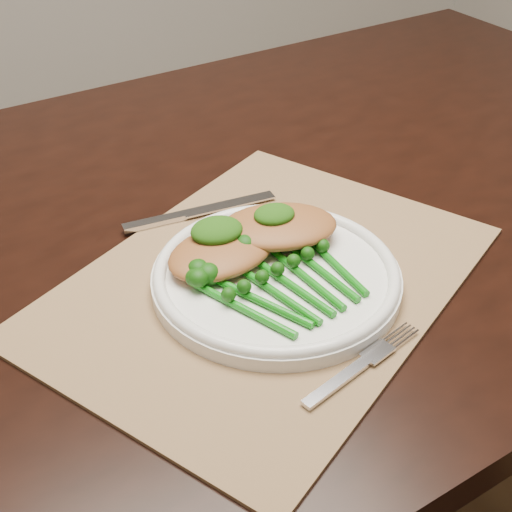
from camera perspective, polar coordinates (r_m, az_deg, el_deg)
name	(u,v)px	position (r m, az deg, el deg)	size (l,w,h in m)	color
dining_table	(249,404)	(1.15, -0.60, -11.75)	(1.72, 1.13, 0.75)	black
placemat	(266,281)	(0.77, 0.79, -1.99)	(0.48, 0.35, 0.00)	#8E6C48
dinner_plate	(276,276)	(0.75, 1.64, -1.57)	(0.26, 0.26, 0.02)	white
knife	(186,215)	(0.87, -5.64, 3.32)	(0.19, 0.02, 0.01)	silver
fork	(369,359)	(0.68, 9.03, -8.12)	(0.15, 0.06, 0.00)	silver
chicken_fillet_left	(222,251)	(0.76, -2.75, 0.39)	(0.13, 0.09, 0.03)	#A3602F
chicken_fillet_right	(279,226)	(0.79, 1.82, 2.40)	(0.13, 0.09, 0.03)	#A3602F
pesto_dollop_left	(217,230)	(0.77, -3.17, 2.06)	(0.06, 0.05, 0.02)	#143F09
pesto_dollop_right	(274,214)	(0.78, 1.47, 3.35)	(0.05, 0.04, 0.02)	#143F09
broccolini_bundle	(290,284)	(0.73, 2.72, -2.26)	(0.18, 0.20, 0.04)	#0D680D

